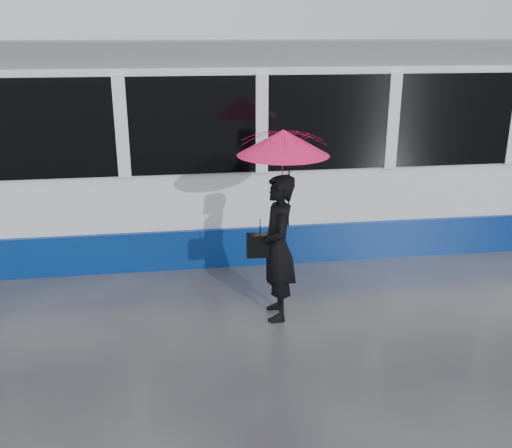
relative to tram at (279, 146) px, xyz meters
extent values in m
plane|color=#27272B|center=(-0.66, -2.50, -1.64)|extent=(90.00, 90.00, 0.00)
cube|color=#3F3D38|center=(-0.66, -0.72, -1.63)|extent=(34.00, 0.07, 0.02)
cube|color=#3F3D38|center=(-0.66, 0.72, -1.63)|extent=(34.00, 0.07, 0.02)
cube|color=white|center=(0.00, 0.00, -0.11)|extent=(24.00, 2.40, 2.95)
cube|color=navy|center=(0.00, 0.00, -1.33)|extent=(24.00, 2.56, 0.62)
cube|color=black|center=(0.00, 0.00, 0.56)|extent=(23.00, 2.48, 1.40)
cube|color=slate|center=(0.00, 0.00, 1.54)|extent=(23.60, 2.20, 0.35)
imported|color=black|center=(-0.57, -2.95, -0.71)|extent=(0.48, 0.70, 1.86)
imported|color=#EF1478|center=(-0.52, -2.95, 0.33)|extent=(1.06, 1.08, 0.93)
cone|color=#EF1478|center=(-0.52, -2.95, 0.62)|extent=(1.14, 1.14, 0.30)
cylinder|color=black|center=(-0.52, -2.95, 0.79)|extent=(0.01, 0.01, 0.07)
cylinder|color=black|center=(-0.43, -2.93, -0.02)|extent=(0.02, 0.02, 0.82)
cube|color=black|center=(-0.79, -2.93, -0.66)|extent=(0.34, 0.16, 0.29)
cylinder|color=black|center=(-0.79, -2.93, -0.43)|extent=(0.01, 0.01, 0.18)
camera|label=1|loc=(-1.80, -9.45, 1.85)|focal=40.00mm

